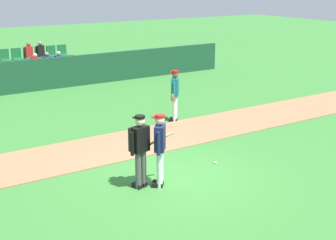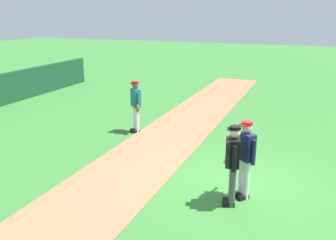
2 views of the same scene
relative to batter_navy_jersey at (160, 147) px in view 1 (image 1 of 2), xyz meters
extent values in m
plane|color=#387A33|center=(0.56, 0.24, -0.97)|extent=(80.00, 80.00, 0.00)
cube|color=#9E704C|center=(0.56, 3.01, -0.95)|extent=(28.00, 2.33, 0.03)
cube|color=#19472D|center=(0.56, 11.36, -0.27)|extent=(20.00, 0.16, 1.39)
cube|color=slate|center=(0.56, 12.81, -0.82)|extent=(5.55, 2.10, 0.30)
cube|color=slate|center=(0.56, 12.38, -0.47)|extent=(5.45, 0.85, 0.40)
cube|color=#1E6B38|center=(0.01, 12.28, -0.22)|extent=(0.44, 0.40, 0.08)
cube|color=#1E6B38|center=(0.01, 12.50, 0.03)|extent=(0.44, 0.08, 0.50)
cube|color=#1E6B38|center=(0.56, 12.28, -0.22)|extent=(0.44, 0.40, 0.08)
cube|color=#1E6B38|center=(0.56, 12.50, 0.03)|extent=(0.44, 0.08, 0.50)
cube|color=#1E6B38|center=(1.11, 12.28, -0.22)|extent=(0.44, 0.40, 0.08)
cube|color=#1E6B38|center=(1.11, 12.50, 0.03)|extent=(0.44, 0.08, 0.50)
cube|color=red|center=(1.11, 12.33, 0.08)|extent=(0.32, 0.22, 0.52)
sphere|color=beige|center=(1.11, 12.33, 0.43)|extent=(0.20, 0.20, 0.20)
cube|color=#1E6B38|center=(1.66, 12.28, -0.22)|extent=(0.44, 0.40, 0.08)
cube|color=#1E6B38|center=(1.66, 12.50, 0.03)|extent=(0.44, 0.08, 0.50)
cube|color=#263F99|center=(1.66, 12.33, 0.08)|extent=(0.32, 0.22, 0.52)
sphere|color=#9E7051|center=(1.66, 12.33, 0.43)|extent=(0.20, 0.20, 0.20)
cube|color=#1E6B38|center=(2.21, 12.28, -0.22)|extent=(0.44, 0.40, 0.08)
cube|color=#1E6B38|center=(2.21, 12.50, 0.03)|extent=(0.44, 0.08, 0.50)
cube|color=#263F99|center=(2.21, 12.33, 0.08)|extent=(0.32, 0.22, 0.52)
sphere|color=beige|center=(2.21, 12.33, 0.43)|extent=(0.20, 0.20, 0.20)
cube|color=#1E6B38|center=(2.76, 12.28, -0.22)|extent=(0.44, 0.40, 0.08)
cube|color=#1E6B38|center=(2.76, 12.50, 0.03)|extent=(0.44, 0.08, 0.50)
cube|color=slate|center=(0.56, 13.23, -0.07)|extent=(5.45, 0.85, 0.40)
cube|color=#1E6B38|center=(0.01, 13.13, 0.18)|extent=(0.44, 0.40, 0.08)
cube|color=#1E6B38|center=(0.01, 13.35, 0.43)|extent=(0.44, 0.08, 0.50)
cube|color=#1E6B38|center=(0.56, 13.13, 0.18)|extent=(0.44, 0.40, 0.08)
cube|color=#1E6B38|center=(0.56, 13.35, 0.43)|extent=(0.44, 0.08, 0.50)
cube|color=#1E6B38|center=(1.11, 13.13, 0.18)|extent=(0.44, 0.40, 0.08)
cube|color=#1E6B38|center=(1.11, 13.35, 0.43)|extent=(0.44, 0.08, 0.50)
cube|color=red|center=(1.11, 13.18, 0.48)|extent=(0.32, 0.22, 0.52)
sphere|color=brown|center=(1.11, 13.18, 0.83)|extent=(0.20, 0.20, 0.20)
cube|color=#1E6B38|center=(1.66, 13.13, 0.18)|extent=(0.44, 0.40, 0.08)
cube|color=#1E6B38|center=(1.66, 13.35, 0.43)|extent=(0.44, 0.08, 0.50)
cube|color=black|center=(1.66, 13.18, 0.48)|extent=(0.32, 0.22, 0.52)
sphere|color=#9E7051|center=(1.66, 13.18, 0.83)|extent=(0.20, 0.20, 0.20)
cube|color=#1E6B38|center=(2.21, 13.13, 0.18)|extent=(0.44, 0.40, 0.08)
cube|color=#1E6B38|center=(2.21, 13.35, 0.43)|extent=(0.44, 0.08, 0.50)
cube|color=#1E6B38|center=(2.76, 13.13, 0.18)|extent=(0.44, 0.40, 0.08)
cube|color=#1E6B38|center=(2.76, 13.35, 0.43)|extent=(0.44, 0.08, 0.50)
cylinder|color=white|center=(-0.05, -0.07, -0.52)|extent=(0.14, 0.14, 0.90)
cylinder|color=white|center=(0.05, 0.05, -0.52)|extent=(0.14, 0.14, 0.90)
cube|color=black|center=(-0.10, -0.03, -0.92)|extent=(0.28, 0.26, 0.10)
cube|color=black|center=(0.01, 0.09, -0.92)|extent=(0.28, 0.26, 0.10)
cube|color=#191E47|center=(0.00, -0.01, 0.23)|extent=(0.43, 0.45, 0.60)
cylinder|color=#191E47|center=(-0.16, -0.20, 0.18)|extent=(0.09, 0.09, 0.55)
cylinder|color=#191E47|center=(0.16, 0.18, 0.18)|extent=(0.09, 0.09, 0.55)
sphere|color=beige|center=(0.00, -0.01, 0.66)|extent=(0.22, 0.22, 0.22)
cylinder|color=#B21919|center=(0.00, -0.01, 0.76)|extent=(0.23, 0.23, 0.06)
cube|color=#B21919|center=(-0.08, 0.06, 0.73)|extent=(0.21, 0.22, 0.02)
cylinder|color=tan|center=(0.08, 0.25, 0.08)|extent=(0.76, 0.36, 0.41)
cylinder|color=#4C4C4C|center=(-0.50, 0.14, -0.52)|extent=(0.14, 0.14, 0.90)
cylinder|color=#4C4C4C|center=(-0.34, 0.18, -0.52)|extent=(0.14, 0.14, 0.90)
cube|color=black|center=(-0.51, 0.20, -0.92)|extent=(0.18, 0.28, 0.10)
cube|color=black|center=(-0.36, 0.24, -0.92)|extent=(0.18, 0.28, 0.10)
cube|color=black|center=(-0.42, 0.16, 0.23)|extent=(0.44, 0.31, 0.60)
cylinder|color=black|center=(-0.67, 0.10, 0.18)|extent=(0.09, 0.09, 0.55)
cylinder|color=black|center=(-0.18, 0.22, 0.18)|extent=(0.09, 0.09, 0.55)
sphere|color=beige|center=(-0.42, 0.16, 0.66)|extent=(0.22, 0.22, 0.22)
cylinder|color=black|center=(-0.42, 0.16, 0.76)|extent=(0.23, 0.23, 0.06)
cube|color=black|center=(-0.44, 0.26, 0.73)|extent=(0.20, 0.16, 0.02)
cube|color=black|center=(-0.45, 0.29, 0.23)|extent=(0.45, 0.18, 0.56)
cylinder|color=white|center=(3.22, 4.20, -0.52)|extent=(0.14, 0.14, 0.90)
cylinder|color=white|center=(3.33, 4.32, -0.52)|extent=(0.14, 0.14, 0.90)
cube|color=black|center=(3.18, 4.24, -0.92)|extent=(0.27, 0.26, 0.10)
cube|color=black|center=(3.28, 4.36, -0.92)|extent=(0.27, 0.26, 0.10)
cube|color=#197075|center=(3.28, 4.26, 0.23)|extent=(0.43, 0.44, 0.60)
cylinder|color=#197075|center=(3.11, 4.07, 0.18)|extent=(0.09, 0.09, 0.55)
cylinder|color=#197075|center=(3.44, 4.44, 0.18)|extent=(0.09, 0.09, 0.55)
sphere|color=brown|center=(3.28, 4.26, 0.66)|extent=(0.22, 0.22, 0.22)
cylinder|color=#B21919|center=(3.28, 4.26, 0.76)|extent=(0.23, 0.23, 0.06)
cube|color=#B21919|center=(3.20, 4.32, 0.73)|extent=(0.21, 0.21, 0.02)
ellipsoid|color=brown|center=(3.06, 4.09, -0.07)|extent=(0.22, 0.23, 0.28)
sphere|color=white|center=(1.96, 0.38, -0.93)|extent=(0.07, 0.07, 0.07)
camera|label=1|loc=(-5.51, -8.85, 3.76)|focal=51.18mm
camera|label=2|loc=(-7.46, -1.18, 3.01)|focal=39.26mm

